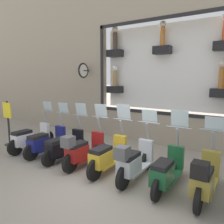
{
  "coord_description": "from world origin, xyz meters",
  "views": [
    {
      "loc": [
        -4.01,
        -2.86,
        2.43
      ],
      "look_at": [
        1.88,
        0.94,
        1.33
      ],
      "focal_mm": 35.0,
      "sensor_mm": 36.0,
      "label": 1
    }
  ],
  "objects_px": {
    "scooter_green_2": "(167,171)",
    "scooter_olive_1": "(205,178)",
    "scooter_silver_3": "(134,161)",
    "scooter_black_6": "(63,146)",
    "shop_sign_post": "(8,122)",
    "scooter_yellow_4": "(107,156)",
    "scooter_red_5": "(82,150)",
    "scooter_white_8": "(30,138)",
    "scooter_navy_7": "(46,142)"
  },
  "relations": [
    {
      "from": "scooter_white_8",
      "to": "scooter_yellow_4",
      "type": "bearing_deg",
      "value": -89.94
    },
    {
      "from": "scooter_yellow_4",
      "to": "scooter_navy_7",
      "type": "height_order",
      "value": "scooter_yellow_4"
    },
    {
      "from": "scooter_black_6",
      "to": "scooter_navy_7",
      "type": "bearing_deg",
      "value": 89.93
    },
    {
      "from": "scooter_yellow_4",
      "to": "scooter_black_6",
      "type": "xyz_separation_m",
      "value": [
        -0.01,
        1.57,
        -0.02
      ]
    },
    {
      "from": "scooter_green_2",
      "to": "scooter_yellow_4",
      "type": "xyz_separation_m",
      "value": [
        0.01,
        1.57,
        0.02
      ]
    },
    {
      "from": "scooter_navy_7",
      "to": "scooter_olive_1",
      "type": "bearing_deg",
      "value": -90.72
    },
    {
      "from": "scooter_white_8",
      "to": "scooter_navy_7",
      "type": "bearing_deg",
      "value": -90.18
    },
    {
      "from": "scooter_silver_3",
      "to": "scooter_yellow_4",
      "type": "xyz_separation_m",
      "value": [
        0.06,
        0.78,
        -0.04
      ]
    },
    {
      "from": "shop_sign_post",
      "to": "scooter_navy_7",
      "type": "bearing_deg",
      "value": -90.11
    },
    {
      "from": "scooter_black_6",
      "to": "shop_sign_post",
      "type": "xyz_separation_m",
      "value": [
        0.0,
        2.76,
        0.44
      ]
    },
    {
      "from": "scooter_red_5",
      "to": "scooter_silver_3",
      "type": "bearing_deg",
      "value": -89.93
    },
    {
      "from": "scooter_yellow_4",
      "to": "scooter_navy_7",
      "type": "distance_m",
      "value": 2.35
    },
    {
      "from": "scooter_olive_1",
      "to": "scooter_white_8",
      "type": "distance_m",
      "value": 5.49
    },
    {
      "from": "shop_sign_post",
      "to": "scooter_white_8",
      "type": "bearing_deg",
      "value": -90.07
    },
    {
      "from": "shop_sign_post",
      "to": "scooter_silver_3",
      "type": "bearing_deg",
      "value": -90.67
    },
    {
      "from": "scooter_yellow_4",
      "to": "scooter_red_5",
      "type": "height_order",
      "value": "scooter_yellow_4"
    },
    {
      "from": "scooter_yellow_4",
      "to": "shop_sign_post",
      "type": "distance_m",
      "value": 4.35
    },
    {
      "from": "scooter_black_6",
      "to": "scooter_navy_7",
      "type": "height_order",
      "value": "scooter_black_6"
    },
    {
      "from": "scooter_navy_7",
      "to": "scooter_yellow_4",
      "type": "bearing_deg",
      "value": -89.85
    },
    {
      "from": "scooter_green_2",
      "to": "scooter_olive_1",
      "type": "bearing_deg",
      "value": -94.28
    },
    {
      "from": "scooter_olive_1",
      "to": "scooter_black_6",
      "type": "bearing_deg",
      "value": 89.15
    },
    {
      "from": "scooter_yellow_4",
      "to": "scooter_black_6",
      "type": "bearing_deg",
      "value": 90.25
    },
    {
      "from": "scooter_black_6",
      "to": "scooter_white_8",
      "type": "height_order",
      "value": "scooter_black_6"
    },
    {
      "from": "scooter_navy_7",
      "to": "scooter_red_5",
      "type": "bearing_deg",
      "value": -92.09
    },
    {
      "from": "scooter_olive_1",
      "to": "scooter_silver_3",
      "type": "height_order",
      "value": "scooter_silver_3"
    },
    {
      "from": "scooter_white_8",
      "to": "scooter_black_6",
      "type": "bearing_deg",
      "value": -90.13
    },
    {
      "from": "scooter_navy_7",
      "to": "scooter_black_6",
      "type": "bearing_deg",
      "value": -90.07
    },
    {
      "from": "scooter_silver_3",
      "to": "scooter_red_5",
      "type": "height_order",
      "value": "scooter_red_5"
    },
    {
      "from": "scooter_green_2",
      "to": "scooter_navy_7",
      "type": "distance_m",
      "value": 3.92
    },
    {
      "from": "scooter_silver_3",
      "to": "scooter_red_5",
      "type": "bearing_deg",
      "value": 90.07
    },
    {
      "from": "scooter_green_2",
      "to": "scooter_black_6",
      "type": "bearing_deg",
      "value": 90.01
    },
    {
      "from": "scooter_silver_3",
      "to": "scooter_yellow_4",
      "type": "bearing_deg",
      "value": 85.52
    },
    {
      "from": "scooter_silver_3",
      "to": "scooter_olive_1",
      "type": "bearing_deg",
      "value": -90.13
    },
    {
      "from": "scooter_black_6",
      "to": "shop_sign_post",
      "type": "distance_m",
      "value": 2.79
    },
    {
      "from": "scooter_green_2",
      "to": "scooter_silver_3",
      "type": "relative_size",
      "value": 0.99
    },
    {
      "from": "scooter_green_2",
      "to": "scooter_yellow_4",
      "type": "relative_size",
      "value": 0.99
    },
    {
      "from": "scooter_red_5",
      "to": "shop_sign_post",
      "type": "xyz_separation_m",
      "value": [
        0.06,
        3.54,
        0.39
      ]
    },
    {
      "from": "scooter_yellow_4",
      "to": "scooter_black_6",
      "type": "relative_size",
      "value": 1.01
    },
    {
      "from": "scooter_white_8",
      "to": "shop_sign_post",
      "type": "distance_m",
      "value": 1.26
    },
    {
      "from": "scooter_red_5",
      "to": "scooter_black_6",
      "type": "distance_m",
      "value": 0.79
    },
    {
      "from": "scooter_green_2",
      "to": "scooter_red_5",
      "type": "xyz_separation_m",
      "value": [
        -0.06,
        2.35,
        0.06
      ]
    },
    {
      "from": "scooter_yellow_4",
      "to": "scooter_silver_3",
      "type": "bearing_deg",
      "value": -94.48
    },
    {
      "from": "scooter_olive_1",
      "to": "scooter_black_6",
      "type": "xyz_separation_m",
      "value": [
        0.06,
        3.92,
        -0.05
      ]
    },
    {
      "from": "scooter_green_2",
      "to": "scooter_navy_7",
      "type": "xyz_separation_m",
      "value": [
        0.0,
        3.92,
        0.01
      ]
    },
    {
      "from": "scooter_silver_3",
      "to": "scooter_white_8",
      "type": "height_order",
      "value": "scooter_silver_3"
    },
    {
      "from": "scooter_red_5",
      "to": "shop_sign_post",
      "type": "height_order",
      "value": "scooter_red_5"
    },
    {
      "from": "scooter_red_5",
      "to": "scooter_white_8",
      "type": "bearing_deg",
      "value": 88.54
    },
    {
      "from": "scooter_yellow_4",
      "to": "scooter_red_5",
      "type": "bearing_deg",
      "value": 94.61
    },
    {
      "from": "scooter_red_5",
      "to": "scooter_navy_7",
      "type": "bearing_deg",
      "value": 87.91
    },
    {
      "from": "scooter_olive_1",
      "to": "scooter_red_5",
      "type": "distance_m",
      "value": 3.14
    }
  ]
}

